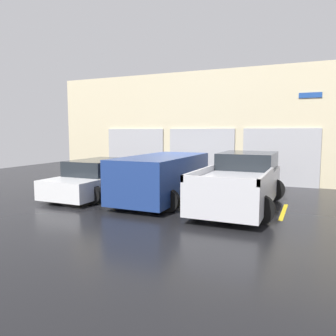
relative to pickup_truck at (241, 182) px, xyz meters
name	(u,v)px	position (x,y,z in m)	size (l,w,h in m)	color
ground_plane	(183,191)	(-2.68, 1.73, -0.80)	(28.00, 28.00, 0.00)	black
shophouse_building	(207,128)	(-2.68, 5.02, 1.80)	(16.58, 0.68, 5.30)	beige
pickup_truck	(241,182)	(0.00, 0.00, 0.00)	(2.51, 5.16, 1.68)	silver
sedan_white	(99,178)	(-5.36, -0.23, -0.17)	(2.24, 4.53, 1.34)	white
sedan_side	(162,176)	(-2.68, -0.25, 0.06)	(2.39, 4.52, 1.57)	navy
parking_stripe_far_left	(71,192)	(-6.69, -0.26, -0.79)	(0.12, 2.20, 0.01)	gold
parking_stripe_left	(129,197)	(-4.02, -0.26, -0.79)	(0.12, 2.20, 0.01)	gold
parking_stripe_centre	(199,204)	(-1.34, -0.26, -0.79)	(0.12, 2.20, 0.01)	gold
parking_stripe_right	(283,212)	(1.34, -0.26, -0.79)	(0.12, 2.20, 0.01)	gold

